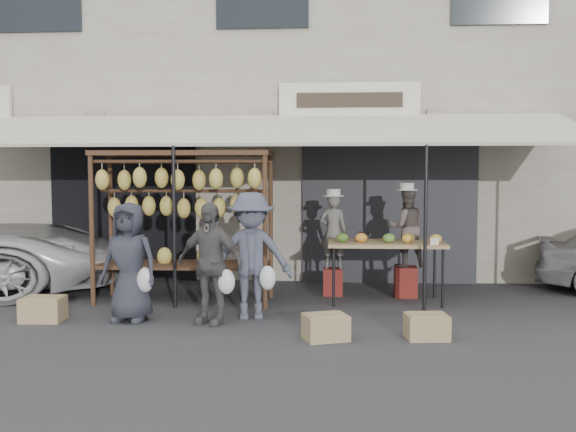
{
  "coord_description": "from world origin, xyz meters",
  "views": [
    {
      "loc": [
        1.24,
        -7.72,
        1.94
      ],
      "look_at": [
        0.59,
        1.4,
        1.3
      ],
      "focal_mm": 40.0,
      "sensor_mm": 36.0,
      "label": 1
    }
  ],
  "objects_px": {
    "customer_right": "(251,256)",
    "vendor_right": "(406,227)",
    "vendor_left": "(333,231)",
    "crate_near_a": "(326,327)",
    "crate_near_b": "(427,327)",
    "produce_table": "(386,244)",
    "customer_left": "(129,262)",
    "customer_mid": "(210,263)",
    "crate_far": "(43,309)",
    "banana_rack": "(183,197)"
  },
  "relations": [
    {
      "from": "customer_mid",
      "to": "customer_right",
      "type": "distance_m",
      "value": 0.59
    },
    {
      "from": "produce_table",
      "to": "vendor_right",
      "type": "bearing_deg",
      "value": 53.09
    },
    {
      "from": "vendor_left",
      "to": "customer_right",
      "type": "bearing_deg",
      "value": 60.42
    },
    {
      "from": "crate_far",
      "to": "customer_left",
      "type": "bearing_deg",
      "value": 4.1
    },
    {
      "from": "banana_rack",
      "to": "customer_left",
      "type": "xyz_separation_m",
      "value": [
        -0.42,
        -1.24,
        -0.8
      ]
    },
    {
      "from": "vendor_left",
      "to": "customer_left",
      "type": "relative_size",
      "value": 0.76
    },
    {
      "from": "produce_table",
      "to": "vendor_left",
      "type": "bearing_deg",
      "value": 146.27
    },
    {
      "from": "customer_right",
      "to": "vendor_right",
      "type": "bearing_deg",
      "value": 27.71
    },
    {
      "from": "customer_left",
      "to": "vendor_left",
      "type": "bearing_deg",
      "value": 44.77
    },
    {
      "from": "produce_table",
      "to": "vendor_left",
      "type": "height_order",
      "value": "vendor_left"
    },
    {
      "from": "banana_rack",
      "to": "vendor_left",
      "type": "height_order",
      "value": "banana_rack"
    },
    {
      "from": "customer_mid",
      "to": "produce_table",
      "type": "bearing_deg",
      "value": 49.71
    },
    {
      "from": "banana_rack",
      "to": "customer_mid",
      "type": "height_order",
      "value": "banana_rack"
    },
    {
      "from": "vendor_left",
      "to": "crate_near_a",
      "type": "xyz_separation_m",
      "value": [
        -0.08,
        -2.69,
        -0.86
      ]
    },
    {
      "from": "customer_mid",
      "to": "vendor_left",
      "type": "bearing_deg",
      "value": 69.45
    },
    {
      "from": "crate_near_a",
      "to": "crate_near_b",
      "type": "distance_m",
      "value": 1.17
    },
    {
      "from": "vendor_right",
      "to": "crate_far",
      "type": "distance_m",
      "value": 5.33
    },
    {
      "from": "customer_left",
      "to": "customer_mid",
      "type": "xyz_separation_m",
      "value": [
        1.06,
        -0.06,
        0.0
      ]
    },
    {
      "from": "customer_left",
      "to": "vendor_right",
      "type": "bearing_deg",
      "value": 34.86
    },
    {
      "from": "crate_far",
      "to": "vendor_right",
      "type": "bearing_deg",
      "value": 21.89
    },
    {
      "from": "vendor_left",
      "to": "customer_left",
      "type": "bearing_deg",
      "value": 39.54
    },
    {
      "from": "crate_near_a",
      "to": "crate_far",
      "type": "bearing_deg",
      "value": 169.72
    },
    {
      "from": "customer_left",
      "to": "crate_near_a",
      "type": "height_order",
      "value": "customer_left"
    },
    {
      "from": "produce_table",
      "to": "vendor_left",
      "type": "xyz_separation_m",
      "value": [
        -0.78,
        0.52,
        0.14
      ]
    },
    {
      "from": "vendor_left",
      "to": "crate_near_a",
      "type": "distance_m",
      "value": 2.82
    },
    {
      "from": "crate_near_b",
      "to": "crate_far",
      "type": "bearing_deg",
      "value": 173.62
    },
    {
      "from": "produce_table",
      "to": "customer_right",
      "type": "height_order",
      "value": "customer_right"
    },
    {
      "from": "banana_rack",
      "to": "vendor_left",
      "type": "bearing_deg",
      "value": 17.6
    },
    {
      "from": "customer_left",
      "to": "crate_near_b",
      "type": "height_order",
      "value": "customer_left"
    },
    {
      "from": "vendor_right",
      "to": "produce_table",
      "type": "bearing_deg",
      "value": 42.28
    },
    {
      "from": "banana_rack",
      "to": "crate_near_b",
      "type": "distance_m",
      "value": 4.04
    },
    {
      "from": "crate_near_b",
      "to": "vendor_left",
      "type": "bearing_deg",
      "value": 112.99
    },
    {
      "from": "customer_mid",
      "to": "crate_far",
      "type": "height_order",
      "value": "customer_mid"
    },
    {
      "from": "customer_right",
      "to": "crate_near_a",
      "type": "relative_size",
      "value": 3.44
    },
    {
      "from": "vendor_left",
      "to": "customer_mid",
      "type": "bearing_deg",
      "value": 55.06
    },
    {
      "from": "banana_rack",
      "to": "vendor_left",
      "type": "distance_m",
      "value": 2.38
    },
    {
      "from": "vendor_left",
      "to": "crate_far",
      "type": "relative_size",
      "value": 2.26
    },
    {
      "from": "banana_rack",
      "to": "crate_near_b",
      "type": "bearing_deg",
      "value": -29.49
    },
    {
      "from": "vendor_left",
      "to": "customer_right",
      "type": "relative_size",
      "value": 0.7
    },
    {
      "from": "vendor_right",
      "to": "crate_near_b",
      "type": "relative_size",
      "value": 2.56
    },
    {
      "from": "customer_right",
      "to": "produce_table",
      "type": "bearing_deg",
      "value": 23.41
    },
    {
      "from": "banana_rack",
      "to": "customer_right",
      "type": "xyz_separation_m",
      "value": [
        1.13,
        -0.98,
        -0.73
      ]
    },
    {
      "from": "customer_left",
      "to": "crate_near_a",
      "type": "distance_m",
      "value": 2.72
    },
    {
      "from": "crate_near_b",
      "to": "customer_mid",
      "type": "bearing_deg",
      "value": 168.01
    },
    {
      "from": "crate_near_b",
      "to": "banana_rack",
      "type": "bearing_deg",
      "value": 150.51
    },
    {
      "from": "customer_mid",
      "to": "crate_near_a",
      "type": "bearing_deg",
      "value": -7.51
    },
    {
      "from": "crate_far",
      "to": "customer_mid",
      "type": "bearing_deg",
      "value": 0.58
    },
    {
      "from": "vendor_left",
      "to": "vendor_right",
      "type": "distance_m",
      "value": 1.12
    },
    {
      "from": "customer_left",
      "to": "crate_near_b",
      "type": "bearing_deg",
      "value": -1.26
    },
    {
      "from": "customer_left",
      "to": "crate_far",
      "type": "xyz_separation_m",
      "value": [
        -1.13,
        -0.08,
        -0.62
      ]
    }
  ]
}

